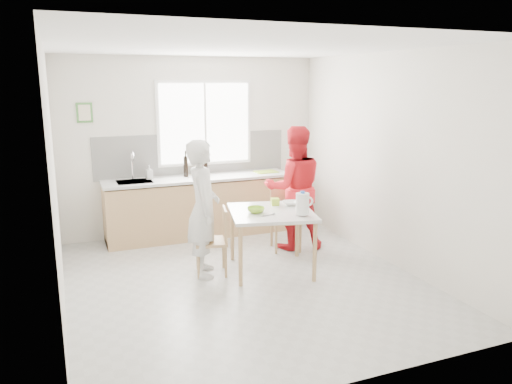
% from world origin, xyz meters
% --- Properties ---
extents(ground, '(4.50, 4.50, 0.00)m').
position_xyz_m(ground, '(0.00, 0.00, 0.00)').
color(ground, '#B7B7B2').
rests_on(ground, ground).
extents(room_shell, '(4.50, 4.50, 4.50)m').
position_xyz_m(room_shell, '(0.00, 0.00, 1.64)').
color(room_shell, silver).
rests_on(room_shell, ground).
extents(window, '(1.50, 0.06, 1.30)m').
position_xyz_m(window, '(0.20, 2.23, 1.70)').
color(window, white).
rests_on(window, room_shell).
extents(backsplash, '(3.00, 0.02, 0.65)m').
position_xyz_m(backsplash, '(0.00, 2.24, 1.23)').
color(backsplash, white).
rests_on(backsplash, room_shell).
extents(picture_frame, '(0.22, 0.03, 0.28)m').
position_xyz_m(picture_frame, '(-1.55, 2.23, 1.90)').
color(picture_frame, '#44823B').
rests_on(picture_frame, room_shell).
extents(kitchen_counter, '(2.84, 0.64, 1.37)m').
position_xyz_m(kitchen_counter, '(-0.00, 1.95, 0.42)').
color(kitchen_counter, tan).
rests_on(kitchen_counter, ground).
extents(dining_table, '(1.20, 1.20, 0.77)m').
position_xyz_m(dining_table, '(0.44, 0.20, 0.69)').
color(dining_table, silver).
rests_on(dining_table, ground).
extents(chair_left, '(0.46, 0.46, 0.83)m').
position_xyz_m(chair_left, '(-0.23, 0.36, 0.46)').
color(chair_left, tan).
rests_on(chair_left, ground).
extents(chair_far, '(0.48, 0.48, 0.86)m').
position_xyz_m(chair_far, '(0.97, 0.92, 0.47)').
color(chair_far, tan).
rests_on(chair_far, ground).
extents(person_white, '(0.53, 0.68, 1.67)m').
position_xyz_m(person_white, '(-0.37, 0.39, 0.83)').
color(person_white, silver).
rests_on(person_white, ground).
extents(person_red, '(0.97, 0.83, 1.74)m').
position_xyz_m(person_red, '(1.10, 0.90, 0.87)').
color(person_red, red).
rests_on(person_red, ground).
extents(bowl_green, '(0.25, 0.25, 0.07)m').
position_xyz_m(bowl_green, '(0.24, 0.20, 0.80)').
color(bowl_green, '#92C92E').
rests_on(bowl_green, dining_table).
extents(bowl_white, '(0.25, 0.25, 0.05)m').
position_xyz_m(bowl_white, '(0.79, 0.38, 0.80)').
color(bowl_white, white).
rests_on(bowl_white, dining_table).
extents(milk_jug, '(0.22, 0.16, 0.28)m').
position_xyz_m(milk_jug, '(0.70, -0.14, 0.92)').
color(milk_jug, white).
rests_on(milk_jug, dining_table).
extents(green_box, '(0.12, 0.12, 0.09)m').
position_xyz_m(green_box, '(0.60, 0.46, 0.82)').
color(green_box, '#AFD431').
rests_on(green_box, dining_table).
extents(spoon, '(0.16, 0.03, 0.01)m').
position_xyz_m(spoon, '(0.32, 0.01, 0.78)').
color(spoon, '#A5A5AA').
rests_on(spoon, dining_table).
extents(cutting_board, '(0.36, 0.27, 0.01)m').
position_xyz_m(cutting_board, '(1.11, 1.94, 0.93)').
color(cutting_board, '#99C32D').
rests_on(cutting_board, kitchen_counter).
extents(wine_bottle_a, '(0.07, 0.07, 0.32)m').
position_xyz_m(wine_bottle_a, '(-0.17, 2.03, 1.08)').
color(wine_bottle_a, black).
rests_on(wine_bottle_a, kitchen_counter).
extents(wine_bottle_b, '(0.07, 0.07, 0.30)m').
position_xyz_m(wine_bottle_b, '(0.14, 2.04, 1.07)').
color(wine_bottle_b, black).
rests_on(wine_bottle_b, kitchen_counter).
extents(jar_amber, '(0.06, 0.06, 0.16)m').
position_xyz_m(jar_amber, '(-0.01, 1.98, 1.00)').
color(jar_amber, olive).
rests_on(jar_amber, kitchen_counter).
extents(soap_bottle, '(0.10, 0.10, 0.20)m').
position_xyz_m(soap_bottle, '(-0.71, 2.06, 1.02)').
color(soap_bottle, '#999999').
rests_on(soap_bottle, kitchen_counter).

